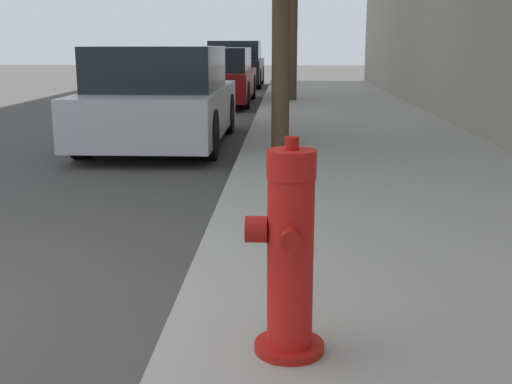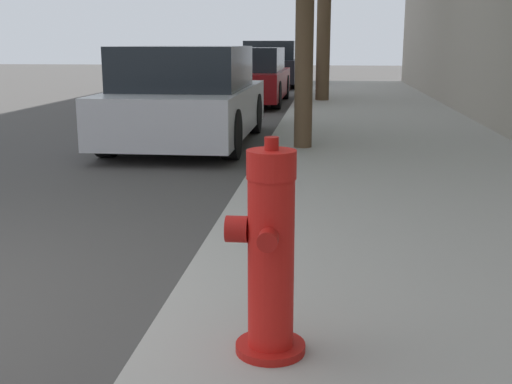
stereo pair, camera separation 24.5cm
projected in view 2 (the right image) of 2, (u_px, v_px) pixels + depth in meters
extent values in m
cylinder|color=#A91511|center=(270.00, 347.00, 2.72)|extent=(0.30, 0.30, 0.04)
cylinder|color=red|center=(271.00, 263.00, 2.64)|extent=(0.19, 0.19, 0.71)
cylinder|color=red|center=(271.00, 164.00, 2.54)|extent=(0.20, 0.20, 0.11)
cylinder|color=#A91511|center=(272.00, 144.00, 2.52)|extent=(0.06, 0.06, 0.05)
cylinder|color=#A91511|center=(268.00, 240.00, 2.47)|extent=(0.08, 0.07, 0.08)
cylinder|color=#A91511|center=(274.00, 221.00, 2.73)|extent=(0.08, 0.07, 0.08)
cylinder|color=#A91511|center=(237.00, 229.00, 2.62)|extent=(0.09, 0.11, 0.11)
cube|color=#B7B7BC|center=(189.00, 110.00, 9.16)|extent=(1.76, 3.92, 0.63)
cube|color=black|center=(185.00, 67.00, 8.87)|extent=(1.62, 2.16, 0.57)
cylinder|color=black|center=(157.00, 112.00, 10.46)|extent=(0.20, 0.63, 0.63)
cylinder|color=black|center=(254.00, 113.00, 10.29)|extent=(0.20, 0.63, 0.63)
cylinder|color=black|center=(107.00, 132.00, 8.11)|extent=(0.20, 0.63, 0.63)
cylinder|color=black|center=(231.00, 134.00, 7.94)|extent=(0.20, 0.63, 0.63)
cube|color=maroon|center=(247.00, 83.00, 15.36)|extent=(1.79, 4.36, 0.61)
cube|color=black|center=(246.00, 59.00, 15.06)|extent=(1.65, 2.40, 0.54)
cylinder|color=black|center=(223.00, 86.00, 16.80)|extent=(0.20, 0.61, 0.61)
cylinder|color=black|center=(285.00, 87.00, 16.62)|extent=(0.20, 0.61, 0.61)
cylinder|color=black|center=(203.00, 94.00, 14.18)|extent=(0.20, 0.61, 0.61)
cylinder|color=black|center=(276.00, 95.00, 14.00)|extent=(0.20, 0.61, 0.61)
cube|color=black|center=(272.00, 70.00, 21.50)|extent=(1.74, 4.17, 0.71)
cube|color=black|center=(271.00, 50.00, 21.19)|extent=(1.60, 2.29, 0.60)
cylinder|color=black|center=(253.00, 75.00, 22.88)|extent=(0.20, 0.64, 0.64)
cylinder|color=black|center=(297.00, 75.00, 22.71)|extent=(0.20, 0.64, 0.64)
cylinder|color=black|center=(243.00, 78.00, 20.38)|extent=(0.20, 0.64, 0.64)
cylinder|color=black|center=(293.00, 79.00, 20.21)|extent=(0.20, 0.64, 0.64)
cylinder|color=brown|center=(304.00, 38.00, 7.77)|extent=(0.22, 0.22, 2.67)
cylinder|color=brown|center=(324.00, 25.00, 14.36)|extent=(0.31, 0.31, 3.33)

